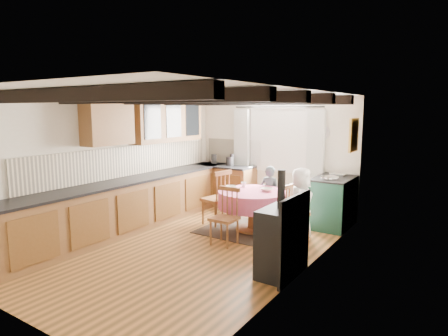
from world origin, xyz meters
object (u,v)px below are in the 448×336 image
Objects in this scene: chair_right at (295,212)px; child_right at (301,204)px; chair_near at (224,217)px; chair_left at (216,197)px; child_far at (270,194)px; cup at (244,185)px; dining_table at (252,211)px; aga_range at (333,201)px; cast_iron_stove at (281,223)px.

chair_right is 0.17m from child_right.
chair_left is (-0.74, 0.84, 0.06)m from chair_near.
child_right is (0.91, 0.94, 0.14)m from chair_near.
chair_left reaches higher than chair_right.
child_far reaches higher than cup.
child_right is 12.29× the size of cup.
dining_table is 1.00× the size of child_right.
chair_left reaches higher than aga_range.
chair_near is 9.39× the size of cup.
chair_right is (0.79, 0.06, 0.09)m from dining_table.
dining_table is 0.57m from cup.
dining_table is 0.87× the size of cast_iron_stove.
chair_right is 0.82× the size of child_far.
child_far reaches higher than chair_right.
cast_iron_stove is at bearing -24.18° from chair_near.
cast_iron_stove is (1.24, -0.56, 0.24)m from chair_near.
chair_left is 0.87× the size of child_right.
cast_iron_stove reaches higher than aga_range.
chair_left is at bearing 131.46° from chair_near.
aga_range is 0.93× the size of child_far.
aga_range reaches higher than cup.
chair_right is 1.17m from cup.
chair_left is 0.95× the size of child_far.
aga_range is (1.13, 1.93, 0.01)m from chair_near.
child_right is (1.64, 0.10, 0.08)m from chair_left.
child_right reaches higher than chair_right.
chair_near is 1.02× the size of chair_right.
chair_right is at bearing 105.72° from cast_iron_stove.
chair_near is at bearing -120.38° from aga_range.
chair_left is 1.02× the size of aga_range.
chair_left is at bearing 101.96° from chair_right.
chair_right reaches higher than dining_table.
cast_iron_stove reaches higher than chair_right.
cup is at bearing 143.60° from dining_table.
aga_range is (0.30, 1.03, 0.02)m from chair_right.
aga_range is 1.16m from child_far.
chair_near is at bearing 129.33° from child_right.
child_right reaches higher than aga_range.
cup is at bearing 55.42° from child_far.
dining_table is 0.84m from chair_near.
aga_range is 1.68m from cup.
cup is at bearing -148.61° from aga_range.
cast_iron_stove reaches higher than chair_near.
child_right is at bearing 148.15° from child_far.
cup is at bearing 127.40° from chair_left.
dining_table is 1.32× the size of chair_near.
dining_table is at bearing 91.47° from child_far.
aga_range is 0.73× the size of cast_iron_stove.
dining_table is at bearing 130.55° from cast_iron_stove.
cast_iron_stove is at bearing -174.14° from child_right.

